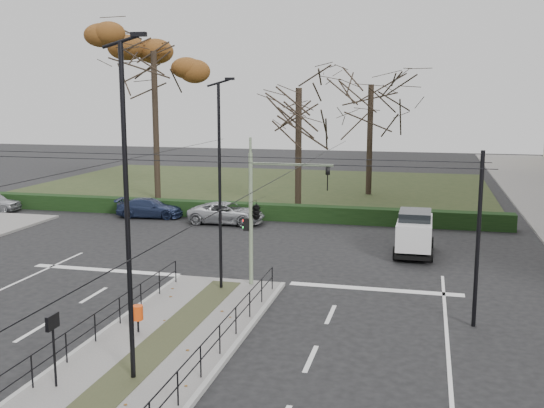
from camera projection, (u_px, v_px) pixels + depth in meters
The scene contains 17 objects.
ground at pixel (187, 323), 21.99m from camera, with size 140.00×140.00×0.00m, color black.
median_island at pixel (158, 348), 19.58m from camera, with size 4.40×15.00×0.14m, color #63615F.
park at pixel (258, 187), 54.02m from camera, with size 38.00×26.00×0.10m, color #263219.
hedge at pixel (205, 209), 41.12m from camera, with size 38.00×1.00×1.00m, color black.
median_railing at pixel (156, 321), 19.33m from camera, with size 4.14×13.24×0.92m.
catenary at pixel (202, 217), 22.96m from camera, with size 20.00×34.00×6.00m.
traffic_light at pixel (258, 209), 25.43m from camera, with size 3.65×2.09×5.37m.
litter_bin at pixel (138, 313), 20.63m from camera, with size 0.35×0.35×0.89m.
info_panel at pixel (53, 330), 16.61m from camera, with size 0.11×0.52×1.99m.
streetlamp_median_near at pixel (128, 210), 16.61m from camera, with size 0.77×0.16×9.17m.
streetlamp_median_far at pixel (220, 184), 24.76m from camera, with size 0.69×0.14×8.29m.
parked_car_third at pixel (150, 208), 40.79m from camera, with size 1.73×4.25×1.23m, color #1F2A4A.
parked_car_fourth at pixel (227, 213), 38.83m from camera, with size 2.16×4.68×1.30m, color #9FA2A7.
white_van at pixel (414, 232), 31.17m from camera, with size 1.89×3.99×2.19m.
rust_tree at pixel (153, 51), 45.88m from camera, with size 8.63×8.63×14.19m.
bare_tree_center at pixel (371, 93), 48.55m from camera, with size 7.89×7.89×11.25m.
bare_tree_near at pixel (299, 97), 42.64m from camera, with size 6.50×6.50×10.82m.
Camera 1 is at (7.82, -19.68, 7.77)m, focal length 42.00 mm.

